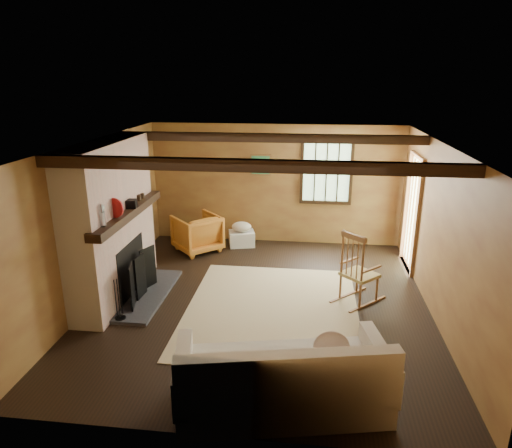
# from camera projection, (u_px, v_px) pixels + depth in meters

# --- Properties ---
(ground) EXTENTS (5.50, 5.50, 0.00)m
(ground) POSITION_uv_depth(u_px,v_px,m) (260.00, 302.00, 6.94)
(ground) COLOR black
(ground) RESTS_ON ground
(room_envelope) EXTENTS (5.02, 5.52, 2.44)m
(room_envelope) POSITION_uv_depth(u_px,v_px,m) (277.00, 194.00, 6.65)
(room_envelope) COLOR olive
(room_envelope) RESTS_ON ground
(fireplace) EXTENTS (1.02, 2.30, 2.40)m
(fireplace) POSITION_uv_depth(u_px,v_px,m) (113.00, 228.00, 6.85)
(fireplace) COLOR #A95041
(fireplace) RESTS_ON ground
(rug) EXTENTS (2.50, 3.00, 0.01)m
(rug) POSITION_uv_depth(u_px,v_px,m) (272.00, 309.00, 6.73)
(rug) COLOR tan
(rug) RESTS_ON ground
(rocking_chair) EXTENTS (0.88, 0.88, 1.13)m
(rocking_chair) POSITION_uv_depth(u_px,v_px,m) (358.00, 273.00, 6.82)
(rocking_chair) COLOR tan
(rocking_chair) RESTS_ON ground
(sofa) EXTENTS (2.31, 1.37, 0.87)m
(sofa) POSITION_uv_depth(u_px,v_px,m) (284.00, 382.00, 4.64)
(sofa) COLOR silver
(sofa) RESTS_ON ground
(firewood_pile) EXTENTS (0.67, 0.12, 0.25)m
(firewood_pile) POSITION_uv_depth(u_px,v_px,m) (187.00, 234.00, 9.57)
(firewood_pile) COLOR brown
(firewood_pile) RESTS_ON ground
(laundry_basket) EXTENTS (0.58, 0.49, 0.30)m
(laundry_basket) POSITION_uv_depth(u_px,v_px,m) (242.00, 238.00, 9.22)
(laundry_basket) COLOR silver
(laundry_basket) RESTS_ON ground
(basket_pillow) EXTENTS (0.41, 0.33, 0.20)m
(basket_pillow) POSITION_uv_depth(u_px,v_px,m) (242.00, 227.00, 9.14)
(basket_pillow) COLOR silver
(basket_pillow) RESTS_ON laundry_basket
(armchair) EXTENTS (1.12, 1.12, 0.73)m
(armchair) POSITION_uv_depth(u_px,v_px,m) (197.00, 233.00, 8.88)
(armchair) COLOR #BF6026
(armchair) RESTS_ON ground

